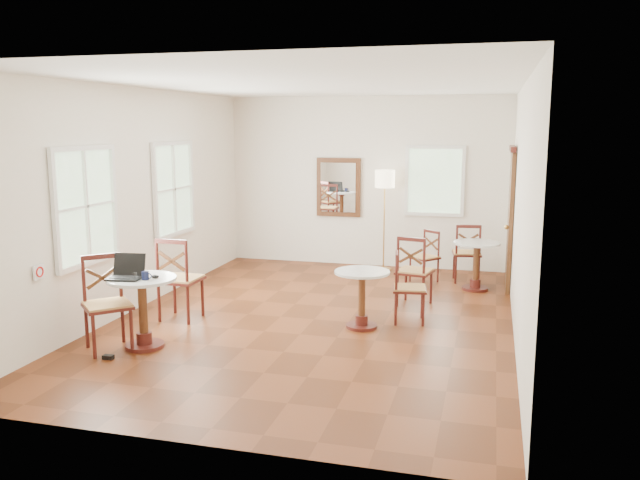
{
  "coord_description": "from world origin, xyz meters",
  "views": [
    {
      "loc": [
        2.18,
        -7.86,
        2.49
      ],
      "look_at": [
        0.0,
        0.3,
        1.0
      ],
      "focal_mm": 36.47,
      "sensor_mm": 36.0,
      "label": 1
    }
  ],
  "objects_px": {
    "cafe_table_back": "(476,260)",
    "chair_near_a": "(179,279)",
    "water_glass": "(135,277)",
    "laptop": "(127,272)",
    "chair_back_b": "(425,257)",
    "mouse": "(155,276)",
    "chair_near_b": "(107,304)",
    "navy_mug": "(146,276)",
    "chair_back_a": "(467,253)",
    "cafe_table_mid": "(362,293)",
    "floor_lamp": "(385,186)",
    "cafe_table_near": "(143,304)",
    "chair_mid_b": "(408,288)",
    "power_adapter": "(108,357)",
    "chair_mid_a": "(414,271)"
  },
  "relations": [
    {
      "from": "cafe_table_back",
      "to": "chair_near_a",
      "type": "xyz_separation_m",
      "value": [
        -3.67,
        -2.59,
        0.08
      ]
    },
    {
      "from": "water_glass",
      "to": "laptop",
      "type": "bearing_deg",
      "value": 151.32
    },
    {
      "from": "chair_back_b",
      "to": "mouse",
      "type": "height_order",
      "value": "mouse"
    },
    {
      "from": "chair_near_b",
      "to": "water_glass",
      "type": "relative_size",
      "value": 12.37
    },
    {
      "from": "laptop",
      "to": "mouse",
      "type": "relative_size",
      "value": 4.02
    },
    {
      "from": "navy_mug",
      "to": "water_glass",
      "type": "height_order",
      "value": "navy_mug"
    },
    {
      "from": "chair_back_a",
      "to": "mouse",
      "type": "distance_m",
      "value": 5.29
    },
    {
      "from": "cafe_table_mid",
      "to": "floor_lamp",
      "type": "relative_size",
      "value": 0.42
    },
    {
      "from": "laptop",
      "to": "mouse",
      "type": "xyz_separation_m",
      "value": [
        0.3,
        0.07,
        -0.05
      ]
    },
    {
      "from": "cafe_table_near",
      "to": "chair_back_a",
      "type": "height_order",
      "value": "chair_back_a"
    },
    {
      "from": "chair_near_a",
      "to": "laptop",
      "type": "bearing_deg",
      "value": 89.32
    },
    {
      "from": "chair_near_b",
      "to": "cafe_table_mid",
      "type": "bearing_deg",
      "value": -14.5
    },
    {
      "from": "cafe_table_near",
      "to": "chair_mid_b",
      "type": "height_order",
      "value": "chair_mid_b"
    },
    {
      "from": "cafe_table_back",
      "to": "chair_back_a",
      "type": "distance_m",
      "value": 0.52
    },
    {
      "from": "navy_mug",
      "to": "power_adapter",
      "type": "distance_m",
      "value": 0.96
    },
    {
      "from": "cafe_table_near",
      "to": "power_adapter",
      "type": "xyz_separation_m",
      "value": [
        -0.18,
        -0.45,
        -0.48
      ]
    },
    {
      "from": "cafe_table_back",
      "to": "mouse",
      "type": "bearing_deg",
      "value": -132.73
    },
    {
      "from": "mouse",
      "to": "navy_mug",
      "type": "relative_size",
      "value": 0.84
    },
    {
      "from": "chair_near_a",
      "to": "water_glass",
      "type": "relative_size",
      "value": 12.62
    },
    {
      "from": "chair_near_b",
      "to": "power_adapter",
      "type": "bearing_deg",
      "value": -104.32
    },
    {
      "from": "cafe_table_near",
      "to": "water_glass",
      "type": "bearing_deg",
      "value": -87.82
    },
    {
      "from": "floor_lamp",
      "to": "chair_back_b",
      "type": "bearing_deg",
      "value": -40.8
    },
    {
      "from": "chair_mid_a",
      "to": "cafe_table_mid",
      "type": "bearing_deg",
      "value": 78.22
    },
    {
      "from": "navy_mug",
      "to": "chair_near_a",
      "type": "bearing_deg",
      "value": 100.1
    },
    {
      "from": "cafe_table_mid",
      "to": "laptop",
      "type": "xyz_separation_m",
      "value": [
        -2.39,
        -1.42,
        0.43
      ]
    },
    {
      "from": "chair_back_b",
      "to": "chair_mid_a",
      "type": "bearing_deg",
      "value": -52.89
    },
    {
      "from": "mouse",
      "to": "power_adapter",
      "type": "distance_m",
      "value": 0.99
    },
    {
      "from": "cafe_table_mid",
      "to": "chair_near_b",
      "type": "height_order",
      "value": "chair_near_b"
    },
    {
      "from": "navy_mug",
      "to": "floor_lamp",
      "type": "bearing_deg",
      "value": 68.7
    },
    {
      "from": "floor_lamp",
      "to": "navy_mug",
      "type": "height_order",
      "value": "floor_lamp"
    },
    {
      "from": "chair_back_a",
      "to": "water_glass",
      "type": "relative_size",
      "value": 11.05
    },
    {
      "from": "chair_mid_a",
      "to": "floor_lamp",
      "type": "relative_size",
      "value": 0.57
    },
    {
      "from": "cafe_table_near",
      "to": "laptop",
      "type": "bearing_deg",
      "value": -157.38
    },
    {
      "from": "navy_mug",
      "to": "water_glass",
      "type": "xyz_separation_m",
      "value": [
        -0.1,
        -0.06,
        -0.0
      ]
    },
    {
      "from": "navy_mug",
      "to": "chair_near_b",
      "type": "bearing_deg",
      "value": -170.13
    },
    {
      "from": "chair_near_b",
      "to": "chair_near_a",
      "type": "bearing_deg",
      "value": 34.16
    },
    {
      "from": "mouse",
      "to": "power_adapter",
      "type": "height_order",
      "value": "mouse"
    },
    {
      "from": "chair_mid_a",
      "to": "chair_back_b",
      "type": "bearing_deg",
      "value": -79.27
    },
    {
      "from": "water_glass",
      "to": "power_adapter",
      "type": "height_order",
      "value": "water_glass"
    },
    {
      "from": "chair_mid_a",
      "to": "water_glass",
      "type": "relative_size",
      "value": 11.51
    },
    {
      "from": "cafe_table_near",
      "to": "floor_lamp",
      "type": "height_order",
      "value": "floor_lamp"
    },
    {
      "from": "cafe_table_mid",
      "to": "floor_lamp",
      "type": "bearing_deg",
      "value": 94.79
    },
    {
      "from": "chair_back_b",
      "to": "floor_lamp",
      "type": "bearing_deg",
      "value": 176.66
    },
    {
      "from": "laptop",
      "to": "chair_mid_b",
      "type": "bearing_deg",
      "value": 25.38
    },
    {
      "from": "chair_mid_b",
      "to": "power_adapter",
      "type": "height_order",
      "value": "chair_mid_b"
    },
    {
      "from": "cafe_table_back",
      "to": "navy_mug",
      "type": "height_order",
      "value": "navy_mug"
    },
    {
      "from": "power_adapter",
      "to": "chair_near_b",
      "type": "bearing_deg",
      "value": 120.59
    },
    {
      "from": "cafe_table_back",
      "to": "mouse",
      "type": "xyz_separation_m",
      "value": [
        -3.4,
        -3.68,
        0.37
      ]
    },
    {
      "from": "chair_near_a",
      "to": "chair_back_b",
      "type": "distance_m",
      "value": 4.08
    },
    {
      "from": "floor_lamp",
      "to": "chair_near_b",
      "type": "bearing_deg",
      "value": -115.51
    }
  ]
}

